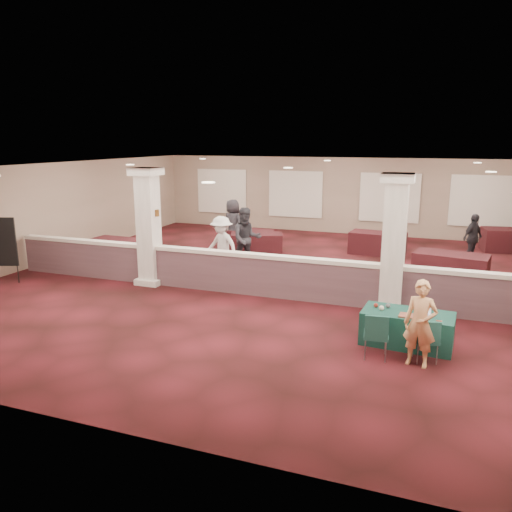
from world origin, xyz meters
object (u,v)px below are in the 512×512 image
(attendee_c, at_px, (473,238))
(attendee_d, at_px, (233,224))
(conf_chair_side, at_px, (376,333))
(near_table, at_px, (407,328))
(far_table_front_right, at_px, (450,267))
(far_table_front_center, at_px, (256,244))
(woman, at_px, (420,324))
(far_table_front_left, at_px, (119,251))
(conf_chair_main, at_px, (427,337))
(far_table_back_center, at_px, (377,243))
(attendee_b, at_px, (222,246))
(attendee_a, at_px, (246,239))
(far_table_back_left, at_px, (249,240))
(far_table_back_right, at_px, (512,240))

(attendee_c, relative_size, attendee_d, 0.88)
(conf_chair_side, bearing_deg, attendee_c, 70.49)
(near_table, relative_size, attendee_c, 1.08)
(conf_chair_side, bearing_deg, far_table_front_right, 71.01)
(attendee_c, bearing_deg, far_table_front_center, 136.26)
(woman, bearing_deg, far_table_front_left, 164.15)
(far_table_front_right, xyz_separation_m, attendee_c, (0.69, 2.70, 0.40))
(conf_chair_main, height_order, far_table_back_center, conf_chair_main)
(conf_chair_side, relative_size, attendee_c, 0.55)
(far_table_back_center, bearing_deg, attendee_d, -169.66)
(woman, height_order, far_table_front_center, woman)
(attendee_b, bearing_deg, attendee_a, 78.72)
(far_table_front_right, relative_size, far_table_back_left, 1.14)
(far_table_back_center, bearing_deg, attendee_b, -132.07)
(far_table_back_left, height_order, attendee_d, attendee_d)
(conf_chair_main, relative_size, far_table_front_left, 0.43)
(far_table_front_right, height_order, attendee_c, attendee_c)
(far_table_back_left, bearing_deg, far_table_back_center, 10.21)
(near_table, distance_m, far_table_back_right, 10.43)
(attendee_a, bearing_deg, woman, -75.83)
(far_table_front_center, distance_m, attendee_a, 2.29)
(woman, bearing_deg, far_table_front_right, 94.54)
(far_table_front_right, bearing_deg, woman, -95.74)
(attendee_a, relative_size, attendee_b, 1.10)
(conf_chair_main, bearing_deg, near_table, 101.30)
(attendee_c, bearing_deg, conf_chair_side, -157.41)
(woman, relative_size, far_table_front_center, 0.88)
(near_table, relative_size, attendee_d, 0.94)
(attendee_b, bearing_deg, far_table_back_left, 115.36)
(woman, height_order, far_table_front_left, woman)
(near_table, bearing_deg, attendee_a, 143.67)
(near_table, distance_m, attendee_d, 9.64)
(conf_chair_side, relative_size, far_table_front_center, 0.49)
(near_table, height_order, attendee_d, attendee_d)
(far_table_back_center, xyz_separation_m, far_table_back_right, (4.50, 2.07, 0.03))
(far_table_front_right, relative_size, attendee_a, 1.03)
(near_table, relative_size, far_table_back_left, 0.99)
(far_table_front_left, xyz_separation_m, attendee_a, (4.27, 0.54, 0.58))
(near_table, distance_m, far_table_front_right, 5.17)
(woman, relative_size, far_table_front_right, 0.79)
(far_table_front_left, relative_size, far_table_back_left, 1.08)
(far_table_back_left, bearing_deg, attendee_a, -70.96)
(conf_chair_main, bearing_deg, attendee_b, 127.85)
(near_table, relative_size, attendee_b, 0.98)
(woman, bearing_deg, far_table_back_center, 111.49)
(conf_chair_main, xyz_separation_m, attendee_d, (-6.99, 7.72, 0.43))
(near_table, relative_size, woman, 1.09)
(far_table_back_center, height_order, attendee_b, attendee_b)
(conf_chair_main, bearing_deg, far_table_front_left, 138.50)
(far_table_back_right, height_order, attendee_a, attendee_a)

